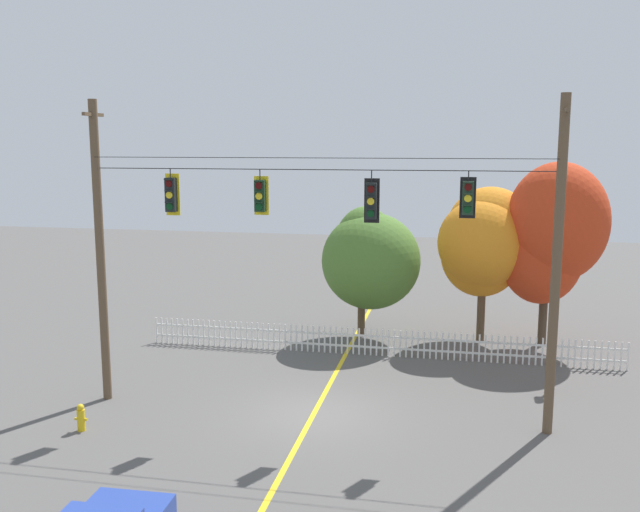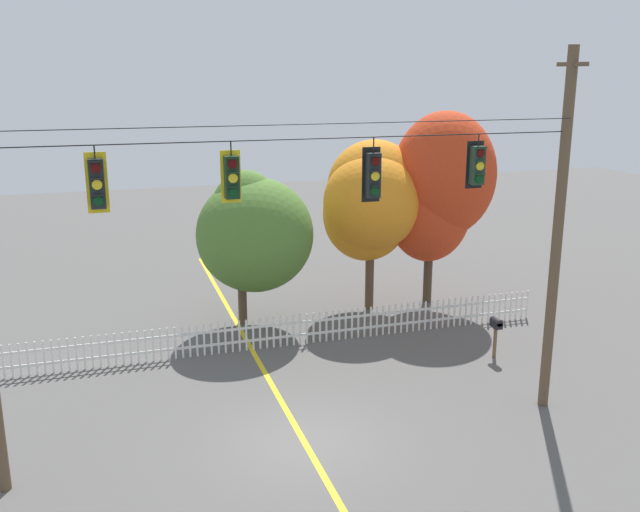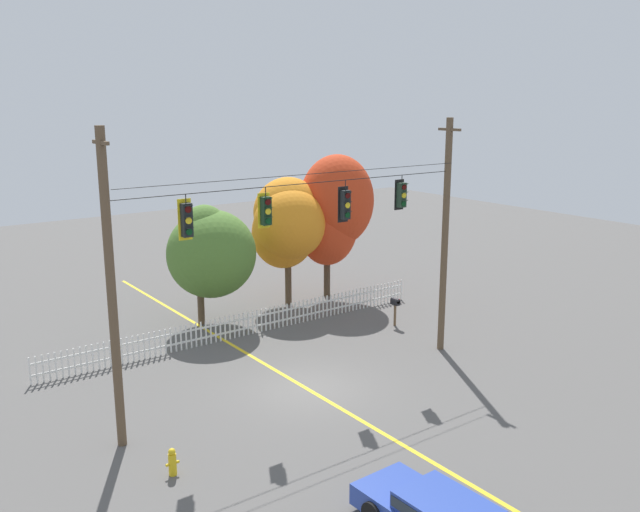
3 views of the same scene
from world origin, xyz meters
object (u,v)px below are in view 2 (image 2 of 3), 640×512
at_px(autumn_maple_mid, 371,200).
at_px(traffic_signal_southbound_primary, 232,177).
at_px(traffic_signal_northbound_secondary, 373,175).
at_px(traffic_signal_northbound_primary, 477,165).
at_px(autumn_maple_near_fence, 253,232).
at_px(autumn_oak_far_east, 436,187).
at_px(traffic_signal_westbound_side, 97,183).
at_px(roadside_mailbox, 496,325).

bearing_deg(autumn_maple_mid, traffic_signal_southbound_primary, -126.89).
xyz_separation_m(traffic_signal_northbound_secondary, autumn_maple_mid, (3.49, 8.93, -2.30)).
bearing_deg(traffic_signal_northbound_primary, traffic_signal_northbound_secondary, 179.98).
bearing_deg(traffic_signal_southbound_primary, autumn_maple_near_fence, 75.50).
xyz_separation_m(autumn_maple_mid, autumn_oak_far_east, (2.40, -0.37, 0.42)).
height_order(traffic_signal_westbound_side, traffic_signal_northbound_primary, same).
relative_size(traffic_signal_southbound_primary, autumn_maple_near_fence, 0.24).
bearing_deg(traffic_signal_northbound_secondary, autumn_maple_near_fence, 97.42).
xyz_separation_m(traffic_signal_westbound_side, roadside_mailbox, (11.42, 3.24, -5.44)).
relative_size(traffic_signal_southbound_primary, traffic_signal_northbound_secondary, 0.89).
xyz_separation_m(autumn_oak_far_east, roadside_mailbox, (-0.42, -5.32, -3.47)).
height_order(traffic_signal_southbound_primary, roadside_mailbox, traffic_signal_southbound_primary).
bearing_deg(traffic_signal_southbound_primary, roadside_mailbox, 20.46).
relative_size(traffic_signal_northbound_primary, autumn_maple_mid, 0.21).
distance_m(traffic_signal_westbound_side, traffic_signal_northbound_primary, 8.58).
distance_m(traffic_signal_northbound_secondary, traffic_signal_northbound_primary, 2.63).
bearing_deg(autumn_maple_near_fence, traffic_signal_northbound_primary, -65.85).
xyz_separation_m(traffic_signal_northbound_secondary, autumn_oak_far_east, (5.89, 8.56, -1.88)).
relative_size(traffic_signal_northbound_primary, roadside_mailbox, 1.00).
height_order(traffic_signal_westbound_side, autumn_maple_mid, traffic_signal_westbound_side).
bearing_deg(autumn_maple_mid, autumn_maple_near_fence, -171.77).
bearing_deg(autumn_maple_mid, traffic_signal_northbound_secondary, -111.34).
relative_size(traffic_signal_southbound_primary, autumn_maple_mid, 0.21).
height_order(autumn_maple_near_fence, autumn_maple_mid, autumn_maple_mid).
height_order(traffic_signal_westbound_side, autumn_oak_far_east, autumn_oak_far_east).
height_order(traffic_signal_westbound_side, traffic_signal_northbound_secondary, same).
height_order(autumn_maple_mid, autumn_oak_far_east, autumn_oak_far_east).
bearing_deg(traffic_signal_southbound_primary, traffic_signal_northbound_primary, 0.00).
bearing_deg(autumn_maple_near_fence, traffic_signal_westbound_side, -120.53).
bearing_deg(traffic_signal_westbound_side, autumn_maple_mid, 43.41).
distance_m(traffic_signal_westbound_side, autumn_maple_near_fence, 10.09).
xyz_separation_m(autumn_maple_mid, roadside_mailbox, (1.98, -5.69, -3.05)).
bearing_deg(traffic_signal_northbound_secondary, roadside_mailbox, 30.63).
distance_m(autumn_maple_mid, roadside_mailbox, 6.75).
height_order(autumn_oak_far_east, roadside_mailbox, autumn_oak_far_east).
height_order(traffic_signal_northbound_secondary, traffic_signal_northbound_primary, same).
height_order(traffic_signal_westbound_side, roadside_mailbox, traffic_signal_westbound_side).
bearing_deg(autumn_maple_near_fence, traffic_signal_southbound_primary, -104.50).
relative_size(autumn_maple_mid, autumn_oak_far_east, 0.86).
xyz_separation_m(traffic_signal_northbound_primary, autumn_oak_far_east, (3.26, 8.56, -2.01)).
distance_m(traffic_signal_northbound_primary, autumn_oak_far_east, 9.37).
bearing_deg(autumn_maple_near_fence, autumn_oak_far_east, 2.37).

